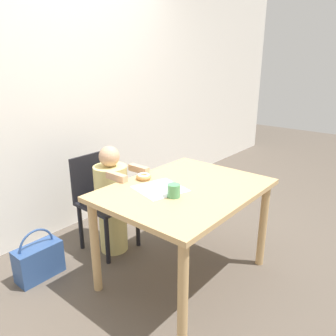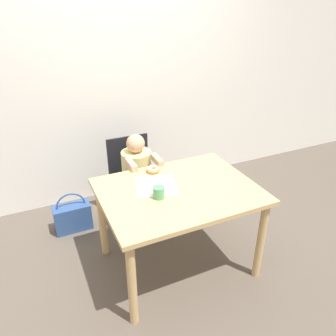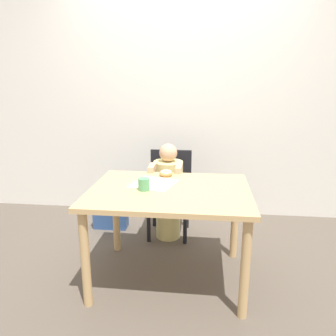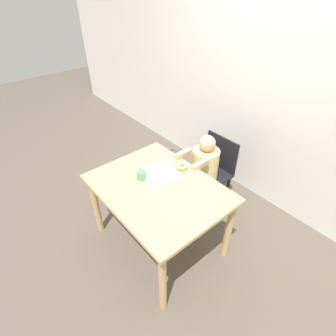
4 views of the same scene
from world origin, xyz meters
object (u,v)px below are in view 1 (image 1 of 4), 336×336
chair (103,200)px  cup (174,191)px  donut (144,176)px  handbag (39,260)px  child_figure (112,201)px

chair → cup: size_ratio=9.35×
donut → handbag: donut is taller
child_figure → donut: bearing=-86.6°
chair → cup: chair is taller
child_figure → cup: child_figure is taller
child_figure → donut: size_ratio=8.43×
chair → donut: bearing=-87.4°
child_figure → cup: size_ratio=10.60×
handbag → cup: cup is taller
child_figure → handbag: size_ratio=2.33×
chair → child_figure: child_figure is taller
chair → donut: size_ratio=7.44×
chair → child_figure: size_ratio=0.88×
donut → chair: bearing=92.6°
donut → cup: 0.39m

